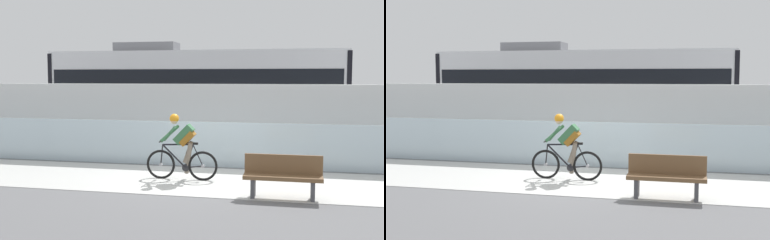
# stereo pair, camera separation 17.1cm
# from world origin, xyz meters

# --- Properties ---
(ground_plane) EXTENTS (200.00, 200.00, 0.00)m
(ground_plane) POSITION_xyz_m (0.00, 0.00, 0.00)
(ground_plane) COLOR slate
(bike_path_deck) EXTENTS (32.00, 3.20, 0.01)m
(bike_path_deck) POSITION_xyz_m (0.00, 0.00, 0.01)
(bike_path_deck) COLOR silver
(bike_path_deck) RESTS_ON ground
(glass_parapet) EXTENTS (32.00, 0.05, 1.25)m
(glass_parapet) POSITION_xyz_m (0.00, 1.85, 0.62)
(glass_parapet) COLOR silver
(glass_parapet) RESTS_ON ground
(concrete_barrier_wall) EXTENTS (32.00, 0.36, 2.27)m
(concrete_barrier_wall) POSITION_xyz_m (0.00, 3.65, 1.14)
(concrete_barrier_wall) COLOR silver
(concrete_barrier_wall) RESTS_ON ground
(tram_rail_near) EXTENTS (32.00, 0.08, 0.01)m
(tram_rail_near) POSITION_xyz_m (0.00, 6.13, 0.00)
(tram_rail_near) COLOR #595654
(tram_rail_near) RESTS_ON ground
(tram_rail_far) EXTENTS (32.00, 0.08, 0.01)m
(tram_rail_far) POSITION_xyz_m (0.00, 7.57, 0.00)
(tram_rail_far) COLOR #595654
(tram_rail_far) RESTS_ON ground
(tram) EXTENTS (11.06, 2.54, 3.81)m
(tram) POSITION_xyz_m (-1.46, 6.85, 1.89)
(tram) COLOR silver
(tram) RESTS_ON ground
(cyclist_on_bike) EXTENTS (1.77, 0.58, 1.61)m
(cyclist_on_bike) POSITION_xyz_m (-0.37, 0.00, 0.78)
(cyclist_on_bike) COLOR black
(cyclist_on_bike) RESTS_ON ground
(bench) EXTENTS (1.60, 0.45, 0.89)m
(bench) POSITION_xyz_m (2.08, -1.29, 0.48)
(bench) COLOR brown
(bench) RESTS_ON ground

